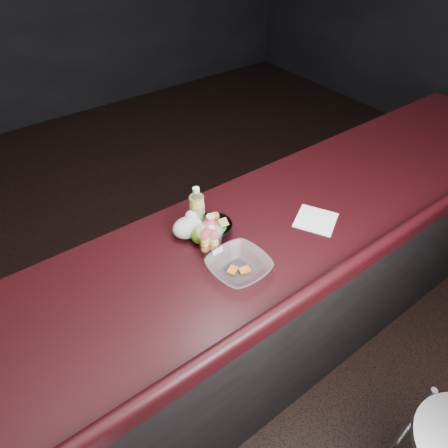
# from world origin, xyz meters

# --- Properties ---
(ground) EXTENTS (8.00, 8.00, 0.00)m
(ground) POSITION_xyz_m (0.00, 0.00, 0.00)
(ground) COLOR black
(ground) RESTS_ON ground
(room_shell) EXTENTS (8.00, 8.00, 8.00)m
(room_shell) POSITION_xyz_m (0.00, 0.00, 1.83)
(room_shell) COLOR black
(room_shell) RESTS_ON ground
(counter) EXTENTS (4.06, 0.71, 1.02)m
(counter) POSITION_xyz_m (0.00, 0.30, 0.51)
(counter) COLOR black
(counter) RESTS_ON ground
(lemonade_bottle) EXTENTS (0.06, 0.06, 0.19)m
(lemonade_bottle) POSITION_xyz_m (0.00, 0.48, 1.10)
(lemonade_bottle) COLOR gold
(lemonade_bottle) RESTS_ON counter
(fruit_cup) EXTENTS (0.10, 0.10, 0.14)m
(fruit_cup) POSITION_xyz_m (-0.05, 0.32, 1.09)
(fruit_cup) COLOR white
(fruit_cup) RESTS_ON counter
(green_apple) EXTENTS (0.08, 0.08, 0.08)m
(green_apple) POSITION_xyz_m (-0.04, 0.39, 1.06)
(green_apple) COLOR #49820F
(green_apple) RESTS_ON counter
(plastic_bag) EXTENTS (0.13, 0.10, 0.09)m
(plastic_bag) POSITION_xyz_m (-0.06, 0.46, 1.06)
(plastic_bag) COLOR silver
(plastic_bag) RESTS_ON counter
(snack_bowl) EXTENTS (0.16, 0.16, 0.08)m
(snack_bowl) POSITION_xyz_m (0.03, 0.40, 1.05)
(snack_bowl) COLOR black
(snack_bowl) RESTS_ON counter
(takeout_bowl) EXTENTS (0.23, 0.23, 0.05)m
(takeout_bowl) POSITION_xyz_m (-0.02, 0.18, 1.05)
(takeout_bowl) COLOR silver
(takeout_bowl) RESTS_ON counter
(paper_napkin) EXTENTS (0.22, 0.22, 0.00)m
(paper_napkin) POSITION_xyz_m (0.42, 0.21, 1.02)
(paper_napkin) COLOR white
(paper_napkin) RESTS_ON counter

